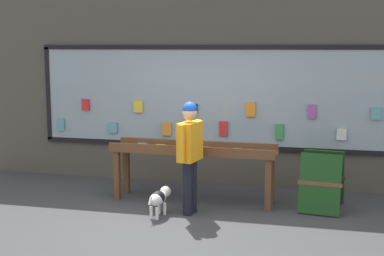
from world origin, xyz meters
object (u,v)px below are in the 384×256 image
Objects in this scene: display_table_main at (193,155)px; person_browsing at (190,149)px; small_dog at (159,198)px; sandwich_board_sign at (322,180)px.

person_browsing reaches higher than display_table_main.
sandwich_board_sign is (2.24, 0.89, 0.17)m from small_dog.
display_table_main is 4.27× the size of small_dog.
display_table_main is 1.00m from small_dog.
small_dog is (-0.30, -0.83, -0.47)m from display_table_main.
display_table_main is 1.59× the size of person_browsing.
display_table_main reaches higher than small_dog.
display_table_main is at bearing -10.20° from small_dog.
person_browsing is 2.02m from sandwich_board_sign.
person_browsing is 2.69× the size of small_dog.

